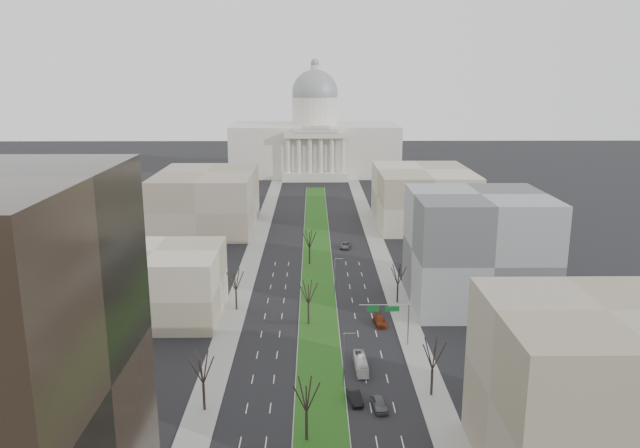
{
  "coord_description": "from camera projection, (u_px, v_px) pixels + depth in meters",
  "views": [
    {
      "loc": [
        -1.03,
        -35.26,
        48.73
      ],
      "look_at": [
        0.6,
        108.79,
        13.54
      ],
      "focal_mm": 35.0,
      "sensor_mm": 36.0,
      "label": 1
    }
  ],
  "objects": [
    {
      "name": "tree_median_b",
      "position": [
        308.0,
        291.0,
        121.86
      ],
      "size": [
        5.4,
        5.4,
        9.72
      ],
      "color": "black",
      "rests_on": "ground"
    },
    {
      "name": "streetlamp_median_c",
      "position": [
        335.0,
        277.0,
        137.01
      ],
      "size": [
        1.9,
        0.2,
        9.16
      ],
      "color": "gray",
      "rests_on": "ground"
    },
    {
      "name": "tree_right_mid",
      "position": [
        433.0,
        353.0,
        94.83
      ],
      "size": [
        5.52,
        5.52,
        9.94
      ],
      "color": "black",
      "rests_on": "ground"
    },
    {
      "name": "building_grey_right",
      "position": [
        477.0,
        249.0,
        132.72
      ],
      "size": [
        28.0,
        26.0,
        24.0
      ],
      "primitive_type": "cube",
      "color": "#595C5E",
      "rests_on": "ground"
    },
    {
      "name": "tree_left_mid",
      "position": [
        202.0,
        367.0,
        90.61
      ],
      "size": [
        5.4,
        5.4,
        9.72
      ],
      "color": "black",
      "rests_on": "ground"
    },
    {
      "name": "tree_median_a",
      "position": [
        306.0,
        394.0,
        83.0
      ],
      "size": [
        5.4,
        5.4,
        9.72
      ],
      "color": "black",
      "rests_on": "ground"
    },
    {
      "name": "streetlamp_median_b",
      "position": [
        344.0,
        359.0,
        98.16
      ],
      "size": [
        1.9,
        0.2,
        9.16
      ],
      "color": "gray",
      "rests_on": "ground"
    },
    {
      "name": "car_red",
      "position": [
        380.0,
        321.0,
        123.49
      ],
      "size": [
        2.72,
        5.55,
        1.55
      ],
      "primitive_type": "imported",
      "rotation": [
        0.0,
        0.0,
        0.1
      ],
      "color": "#64230D",
      "rests_on": "ground"
    },
    {
      "name": "box_van",
      "position": [
        361.0,
        364.0,
        104.63
      ],
      "size": [
        2.12,
        7.94,
        2.19
      ],
      "primitive_type": "imported",
      "rotation": [
        0.0,
        0.0,
        0.04
      ],
      "color": "white",
      "rests_on": "ground"
    },
    {
      "name": "tree_left_far",
      "position": [
        236.0,
        279.0,
        129.5
      ],
      "size": [
        5.28,
        5.28,
        9.5
      ],
      "color": "black",
      "rests_on": "ground"
    },
    {
      "name": "median",
      "position": [
        317.0,
        265.0,
        161.39
      ],
      "size": [
        8.0,
        222.03,
        0.2
      ],
      "color": "#999993",
      "rests_on": "ground"
    },
    {
      "name": "mast_arm_signs",
      "position": [
        394.0,
        315.0,
        112.55
      ],
      "size": [
        9.12,
        0.24,
        8.09
      ],
      "color": "gray",
      "rests_on": "ground"
    },
    {
      "name": "building_far_right",
      "position": [
        423.0,
        197.0,
        204.36
      ],
      "size": [
        30.0,
        40.0,
        18.0
      ],
      "primitive_type": "cube",
      "color": "tan",
      "rests_on": "ground"
    },
    {
      "name": "building_beige_left",
      "position": [
        156.0,
        284.0,
        126.37
      ],
      "size": [
        26.0,
        22.0,
        14.0
      ],
      "primitive_type": "cube",
      "color": "tan",
      "rests_on": "ground"
    },
    {
      "name": "car_grey_near",
      "position": [
        379.0,
        403.0,
        92.56
      ],
      "size": [
        2.62,
        5.2,
        1.7
      ],
      "primitive_type": "imported",
      "rotation": [
        0.0,
        0.0,
        0.13
      ],
      "color": "#515259",
      "rests_on": "ground"
    },
    {
      "name": "sidewalk_right",
      "position": [
        397.0,
        297.0,
        138.29
      ],
      "size": [
        5.0,
        330.0,
        0.15
      ],
      "primitive_type": "cube",
      "color": "gray",
      "rests_on": "ground"
    },
    {
      "name": "ground",
      "position": [
        317.0,
        264.0,
        162.4
      ],
      "size": [
        600.0,
        600.0,
        0.0
      ],
      "primitive_type": "plane",
      "color": "black",
      "rests_on": "ground"
    },
    {
      "name": "building_tan_right",
      "position": [
        597.0,
        396.0,
        74.67
      ],
      "size": [
        26.0,
        24.0,
        22.0
      ],
      "primitive_type": "cube",
      "color": "gray",
      "rests_on": "ground"
    },
    {
      "name": "sidewalk_left",
      "position": [
        239.0,
        298.0,
        137.9
      ],
      "size": [
        5.0,
        330.0,
        0.15
      ],
      "primitive_type": "cube",
      "color": "gray",
      "rests_on": "ground"
    },
    {
      "name": "building_far_left",
      "position": [
        207.0,
        200.0,
        198.73
      ],
      "size": [
        30.0,
        40.0,
        18.0
      ],
      "primitive_type": "cube",
      "color": "gray",
      "rests_on": "ground"
    },
    {
      "name": "tree_median_c",
      "position": [
        309.0,
        238.0,
        160.71
      ],
      "size": [
        5.4,
        5.4,
        9.72
      ],
      "color": "black",
      "rests_on": "ground"
    },
    {
      "name": "tree_right_far",
      "position": [
        398.0,
        274.0,
        133.84
      ],
      "size": [
        5.04,
        5.04,
        9.07
      ],
      "color": "black",
      "rests_on": "ground"
    },
    {
      "name": "car_black",
      "position": [
        355.0,
        397.0,
        94.53
      ],
      "size": [
        2.51,
        5.25,
        1.66
      ],
      "primitive_type": "imported",
      "rotation": [
        0.0,
        0.0,
        0.15
      ],
      "color": "black",
      "rests_on": "ground"
    },
    {
      "name": "capitol",
      "position": [
        315.0,
        140.0,
        303.83
      ],
      "size": [
        80.0,
        46.0,
        55.0
      ],
      "color": "beige",
      "rests_on": "ground"
    },
    {
      "name": "car_grey_far",
      "position": [
        345.0,
        245.0,
        177.2
      ],
      "size": [
        3.53,
        6.0,
        1.57
      ],
      "primitive_type": "imported",
      "rotation": [
        0.0,
        0.0,
        -0.17
      ],
      "color": "#4C4E53",
      "rests_on": "ground"
    }
  ]
}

